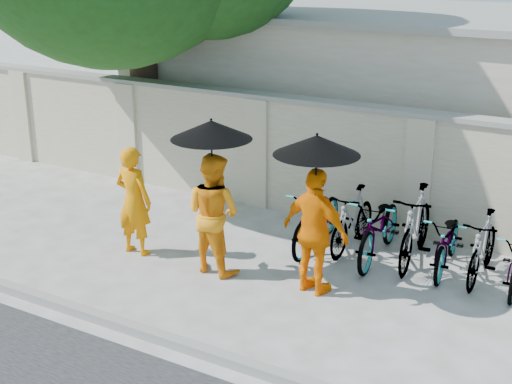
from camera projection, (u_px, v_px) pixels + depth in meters
The scene contains 15 objects.
ground at pixel (210, 281), 10.21m from camera, with size 80.00×80.00×0.00m, color silver.
kerb at pixel (133, 328), 8.80m from camera, with size 40.00×0.16×0.12m, color gray.
compound_wall at pixel (363, 168), 12.02m from camera, with size 20.00×0.30×2.00m, color beige.
building_behind at pixel (482, 100), 14.45m from camera, with size 14.00×6.00×3.20m, color silver.
monk_left at pixel (134, 201), 10.88m from camera, with size 0.62×0.41×1.71m, color orange.
monk_center at pixel (213, 213), 10.28m from camera, with size 0.87×0.68×1.79m, color orange.
parasol_center at pixel (211, 130), 9.78m from camera, with size 1.14×1.14×1.27m.
monk_right at pixel (315, 232), 9.59m from camera, with size 1.04×0.43×1.78m, color orange.
parasol_right at pixel (317, 145), 9.12m from camera, with size 1.14×1.14×1.25m.
bike_0 at pixel (317, 218), 11.21m from camera, with size 0.65×1.87×0.98m, color gray.
bike_1 at pixel (352, 220), 11.14m from camera, with size 0.46×1.64×0.98m, color gray.
bike_2 at pixel (380, 227), 10.78m from camera, with size 0.68×1.95×1.03m, color gray.
bike_3 at pixel (416, 227), 10.63m from camera, with size 0.54×1.92×1.15m, color gray.
bike_4 at pixel (448, 241), 10.42m from camera, with size 0.60×1.71×0.90m, color gray.
bike_5 at pixel (483, 247), 10.11m from camera, with size 0.46×1.62×0.98m, color gray.
Camera 1 is at (5.26, -7.64, 4.50)m, focal length 50.00 mm.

